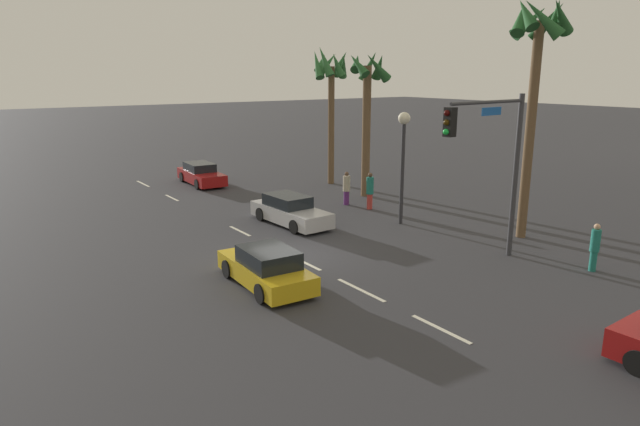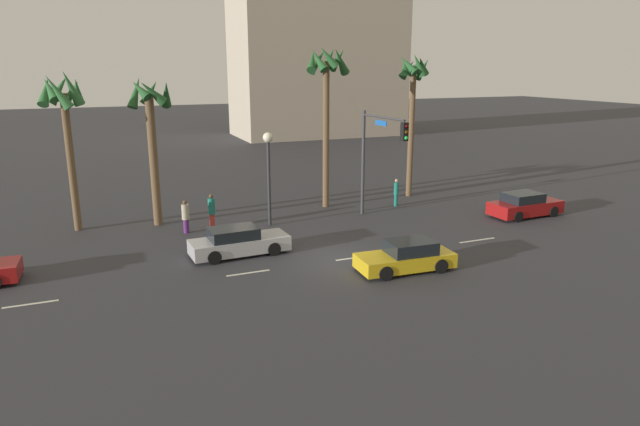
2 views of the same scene
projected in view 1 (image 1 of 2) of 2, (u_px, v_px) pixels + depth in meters
ground_plane at (291, 256)px, 21.87m from camera, size 220.00×220.00×0.00m
lane_stripe_0 at (143, 184)px, 36.17m from camera, size 2.37×0.14×0.01m
lane_stripe_1 at (172, 198)px, 32.09m from camera, size 1.94×0.14×0.01m
lane_stripe_2 at (240, 231)px, 25.34m from camera, size 1.93×0.14×0.01m
lane_stripe_3 at (304, 262)px, 21.15m from camera, size 2.16×0.14×0.01m
lane_stripe_4 at (361, 290)px, 18.46m from camera, size 2.41×0.14×0.01m
lane_stripe_5 at (441, 329)px, 15.64m from camera, size 2.18×0.14×0.01m
car_1 at (266, 268)px, 18.71m from camera, size 4.36×2.02×1.34m
car_2 at (201, 174)px, 35.98m from camera, size 4.77×2.01×1.34m
car_3 at (290, 211)px, 26.40m from camera, size 4.71×1.92×1.37m
traffic_signal at (495, 152)px, 20.12m from camera, size 0.55×4.47×6.23m
streetlamp at (403, 145)px, 25.71m from camera, size 0.56×0.56×5.24m
pedestrian_0 at (595, 246)px, 20.02m from camera, size 0.41×0.41×1.77m
pedestrian_1 at (370, 190)px, 29.24m from camera, size 0.50×0.50×1.94m
pedestrian_2 at (347, 188)px, 30.23m from camera, size 0.54×0.54×1.81m
palm_tree_1 at (330, 80)px, 34.74m from camera, size 2.43×2.62×8.60m
palm_tree_2 at (368, 93)px, 31.23m from camera, size 2.50×2.39×8.23m
palm_tree_3 at (537, 54)px, 22.61m from camera, size 2.82×2.79×9.95m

